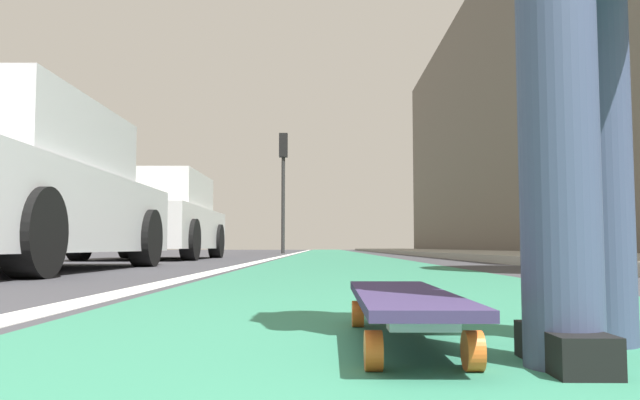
# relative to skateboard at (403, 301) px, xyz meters

# --- Properties ---
(ground_plane) EXTENTS (80.00, 80.00, 0.00)m
(ground_plane) POSITION_rel_skateboard_xyz_m (9.09, -0.11, -0.09)
(ground_plane) COLOR #38383D
(bike_lane_paint) EXTENTS (56.00, 2.12, 0.00)m
(bike_lane_paint) POSITION_rel_skateboard_xyz_m (23.09, -0.11, -0.09)
(bike_lane_paint) COLOR #2D7256
(bike_lane_paint) RESTS_ON ground
(lane_stripe_white) EXTENTS (52.00, 0.16, 0.01)m
(lane_stripe_white) POSITION_rel_skateboard_xyz_m (19.09, 1.10, -0.09)
(lane_stripe_white) COLOR silver
(lane_stripe_white) RESTS_ON ground
(sidewalk_curb) EXTENTS (52.00, 3.20, 0.11)m
(sidewalk_curb) POSITION_rel_skateboard_xyz_m (17.09, -3.67, -0.04)
(sidewalk_curb) COLOR #9E9B93
(sidewalk_curb) RESTS_ON ground
(building_facade) EXTENTS (40.00, 1.20, 10.72)m
(building_facade) POSITION_rel_skateboard_xyz_m (21.09, -6.48, 5.27)
(building_facade) COLOR #6A6257
(building_facade) RESTS_ON ground
(skateboard) EXTENTS (0.84, 0.21, 0.11)m
(skateboard) POSITION_rel_skateboard_xyz_m (0.00, 0.00, 0.00)
(skateboard) COLOR orange
(skateboard) RESTS_ON ground
(parked_car_near) EXTENTS (4.28, 1.88, 1.47)m
(parked_car_near) POSITION_rel_skateboard_xyz_m (4.15, 2.93, 0.61)
(parked_car_near) COLOR silver
(parked_car_near) RESTS_ON ground
(parked_car_mid) EXTENTS (4.07, 1.97, 1.49)m
(parked_car_mid) POSITION_rel_skateboard_xyz_m (9.76, 3.12, 0.62)
(parked_car_mid) COLOR silver
(parked_car_mid) RESTS_ON ground
(traffic_light) EXTENTS (0.33, 0.28, 4.01)m
(traffic_light) POSITION_rel_skateboard_xyz_m (19.77, 1.50, 2.69)
(traffic_light) COLOR #2D2D2D
(traffic_light) RESTS_ON ground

